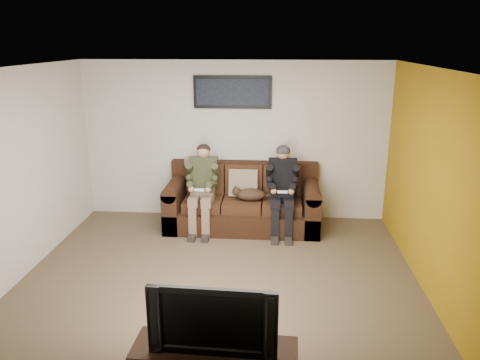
# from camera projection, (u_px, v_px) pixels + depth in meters

# --- Properties ---
(floor) EXTENTS (5.00, 5.00, 0.00)m
(floor) POSITION_uv_depth(u_px,v_px,m) (219.00, 279.00, 5.92)
(floor) COLOR brown
(floor) RESTS_ON ground
(ceiling) EXTENTS (5.00, 5.00, 0.00)m
(ceiling) POSITION_uv_depth(u_px,v_px,m) (216.00, 68.00, 5.17)
(ceiling) COLOR silver
(ceiling) RESTS_ON ground
(wall_back) EXTENTS (5.00, 0.00, 5.00)m
(wall_back) POSITION_uv_depth(u_px,v_px,m) (235.00, 141.00, 7.69)
(wall_back) COLOR beige
(wall_back) RESTS_ON ground
(wall_front) EXTENTS (5.00, 0.00, 5.00)m
(wall_front) POSITION_uv_depth(u_px,v_px,m) (180.00, 270.00, 3.40)
(wall_front) COLOR beige
(wall_front) RESTS_ON ground
(wall_left) EXTENTS (0.00, 4.50, 4.50)m
(wall_left) POSITION_uv_depth(u_px,v_px,m) (16.00, 176.00, 5.73)
(wall_left) COLOR beige
(wall_left) RESTS_ON ground
(wall_right) EXTENTS (0.00, 4.50, 4.50)m
(wall_right) POSITION_uv_depth(u_px,v_px,m) (434.00, 185.00, 5.36)
(wall_right) COLOR beige
(wall_right) RESTS_ON ground
(accent_wall_right) EXTENTS (0.00, 4.50, 4.50)m
(accent_wall_right) POSITION_uv_depth(u_px,v_px,m) (433.00, 185.00, 5.36)
(accent_wall_right) COLOR #A17610
(accent_wall_right) RESTS_ON ground
(sofa) EXTENTS (2.40, 1.04, 0.98)m
(sofa) POSITION_uv_depth(u_px,v_px,m) (243.00, 203.00, 7.55)
(sofa) COLOR black
(sofa) RESTS_ON ground
(throw_pillow) EXTENTS (0.46, 0.22, 0.45)m
(throw_pillow) POSITION_uv_depth(u_px,v_px,m) (243.00, 183.00, 7.50)
(throw_pillow) COLOR #8A755A
(throw_pillow) RESTS_ON sofa
(throw_blanket) EXTENTS (0.49, 0.24, 0.09)m
(throw_blanket) POSITION_uv_depth(u_px,v_px,m) (200.00, 161.00, 7.72)
(throw_blanket) COLOR tan
(throw_blanket) RESTS_ON sofa
(person_left) EXTENTS (0.51, 0.87, 1.34)m
(person_left) POSITION_uv_depth(u_px,v_px,m) (202.00, 183.00, 7.29)
(person_left) COLOR #856953
(person_left) RESTS_ON sofa
(person_right) EXTENTS (0.51, 0.86, 1.34)m
(person_right) POSITION_uv_depth(u_px,v_px,m) (282.00, 184.00, 7.20)
(person_right) COLOR black
(person_right) RESTS_ON sofa
(cat) EXTENTS (0.66, 0.26, 0.24)m
(cat) POSITION_uv_depth(u_px,v_px,m) (249.00, 194.00, 7.31)
(cat) COLOR #4A301D
(cat) RESTS_ON sofa
(framed_poster) EXTENTS (1.25, 0.05, 0.52)m
(framed_poster) POSITION_uv_depth(u_px,v_px,m) (232.00, 92.00, 7.43)
(framed_poster) COLOR black
(framed_poster) RESTS_ON wall_back
(television) EXTENTS (1.06, 0.18, 0.61)m
(television) POSITION_uv_depth(u_px,v_px,m) (214.00, 315.00, 3.83)
(television) COLOR black
(television) RESTS_ON tv_stand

